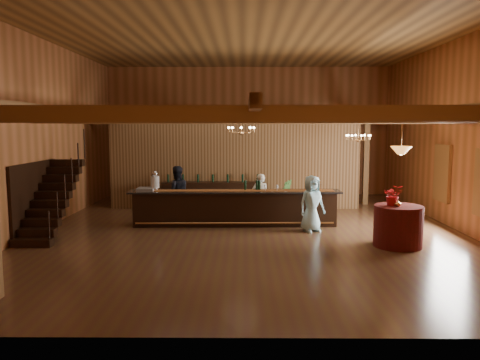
{
  "coord_description": "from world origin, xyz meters",
  "views": [
    {
      "loc": [
        -0.16,
        -13.34,
        3.0
      ],
      "look_at": [
        -0.28,
        0.4,
        1.4
      ],
      "focal_mm": 35.0,
      "sensor_mm": 36.0,
      "label": 1
    }
  ],
  "objects_px": {
    "tasting_bar": "(235,208)",
    "chandelier_left": "(241,130)",
    "staff_second": "(177,193)",
    "guest": "(312,204)",
    "raffle_drum": "(315,185)",
    "floor_plant": "(283,196)",
    "beverage_dispenser": "(155,181)",
    "round_table": "(398,226)",
    "pendant_lamp": "(401,150)",
    "backbar_shelf": "(213,196)",
    "bartender": "(260,197)",
    "chandelier_right": "(358,137)"
  },
  "relations": [
    {
      "from": "raffle_drum",
      "to": "chandelier_right",
      "type": "xyz_separation_m",
      "value": [
        1.6,
        1.35,
        1.4
      ]
    },
    {
      "from": "tasting_bar",
      "to": "floor_plant",
      "type": "height_order",
      "value": "floor_plant"
    },
    {
      "from": "backbar_shelf",
      "to": "round_table",
      "type": "height_order",
      "value": "round_table"
    },
    {
      "from": "chandelier_left",
      "to": "backbar_shelf",
      "type": "bearing_deg",
      "value": 114.19
    },
    {
      "from": "round_table",
      "to": "pendant_lamp",
      "type": "height_order",
      "value": "pendant_lamp"
    },
    {
      "from": "chandelier_left",
      "to": "pendant_lamp",
      "type": "distance_m",
      "value": 4.81
    },
    {
      "from": "beverage_dispenser",
      "to": "raffle_drum",
      "type": "distance_m",
      "value": 4.79
    },
    {
      "from": "beverage_dispenser",
      "to": "chandelier_left",
      "type": "height_order",
      "value": "chandelier_left"
    },
    {
      "from": "raffle_drum",
      "to": "chandelier_left",
      "type": "relative_size",
      "value": 0.42
    },
    {
      "from": "chandelier_left",
      "to": "chandelier_right",
      "type": "xyz_separation_m",
      "value": [
        3.8,
        1.08,
        -0.25
      ]
    },
    {
      "from": "bartender",
      "to": "guest",
      "type": "distance_m",
      "value": 2.14
    },
    {
      "from": "backbar_shelf",
      "to": "staff_second",
      "type": "bearing_deg",
      "value": -123.71
    },
    {
      "from": "bartender",
      "to": "staff_second",
      "type": "relative_size",
      "value": 0.86
    },
    {
      "from": "tasting_bar",
      "to": "floor_plant",
      "type": "relative_size",
      "value": 5.44
    },
    {
      "from": "tasting_bar",
      "to": "beverage_dispenser",
      "type": "distance_m",
      "value": 2.54
    },
    {
      "from": "tasting_bar",
      "to": "raffle_drum",
      "type": "bearing_deg",
      "value": -1.17
    },
    {
      "from": "chandelier_right",
      "to": "floor_plant",
      "type": "height_order",
      "value": "chandelier_right"
    },
    {
      "from": "staff_second",
      "to": "beverage_dispenser",
      "type": "bearing_deg",
      "value": 39.57
    },
    {
      "from": "tasting_bar",
      "to": "pendant_lamp",
      "type": "distance_m",
      "value": 5.14
    },
    {
      "from": "pendant_lamp",
      "to": "bartender",
      "type": "xyz_separation_m",
      "value": [
        -3.32,
        3.26,
        -1.66
      ]
    },
    {
      "from": "beverage_dispenser",
      "to": "floor_plant",
      "type": "xyz_separation_m",
      "value": [
        4.04,
        2.07,
        -0.76
      ]
    },
    {
      "from": "tasting_bar",
      "to": "chandelier_left",
      "type": "relative_size",
      "value": 7.96
    },
    {
      "from": "bartender",
      "to": "raffle_drum",
      "type": "bearing_deg",
      "value": 153.31
    },
    {
      "from": "round_table",
      "to": "pendant_lamp",
      "type": "distance_m",
      "value": 1.89
    },
    {
      "from": "pendant_lamp",
      "to": "raffle_drum",
      "type": "bearing_deg",
      "value": 125.06
    },
    {
      "from": "floor_plant",
      "to": "raffle_drum",
      "type": "bearing_deg",
      "value": -69.92
    },
    {
      "from": "beverage_dispenser",
      "to": "raffle_drum",
      "type": "xyz_separation_m",
      "value": [
        4.79,
        0.0,
        -0.11
      ]
    },
    {
      "from": "bartender",
      "to": "beverage_dispenser",
      "type": "bearing_deg",
      "value": 14.2
    },
    {
      "from": "tasting_bar",
      "to": "bartender",
      "type": "distance_m",
      "value": 1.15
    },
    {
      "from": "bartender",
      "to": "floor_plant",
      "type": "xyz_separation_m",
      "value": [
        0.84,
        1.26,
        -0.16
      ]
    },
    {
      "from": "tasting_bar",
      "to": "backbar_shelf",
      "type": "distance_m",
      "value": 2.69
    },
    {
      "from": "guest",
      "to": "tasting_bar",
      "type": "bearing_deg",
      "value": 134.98
    },
    {
      "from": "pendant_lamp",
      "to": "round_table",
      "type": "bearing_deg",
      "value": 0.0
    },
    {
      "from": "staff_second",
      "to": "guest",
      "type": "xyz_separation_m",
      "value": [
        4.08,
        -1.65,
        -0.06
      ]
    },
    {
      "from": "backbar_shelf",
      "to": "round_table",
      "type": "bearing_deg",
      "value": -47.87
    },
    {
      "from": "tasting_bar",
      "to": "floor_plant",
      "type": "distance_m",
      "value": 2.63
    },
    {
      "from": "backbar_shelf",
      "to": "staff_second",
      "type": "height_order",
      "value": "staff_second"
    },
    {
      "from": "guest",
      "to": "pendant_lamp",
      "type": "bearing_deg",
      "value": -65.22
    },
    {
      "from": "backbar_shelf",
      "to": "floor_plant",
      "type": "bearing_deg",
      "value": -13.8
    },
    {
      "from": "pendant_lamp",
      "to": "guest",
      "type": "xyz_separation_m",
      "value": [
        -1.92,
        1.64,
        -1.6
      ]
    },
    {
      "from": "beverage_dispenser",
      "to": "round_table",
      "type": "bearing_deg",
      "value": -20.63
    },
    {
      "from": "beverage_dispenser",
      "to": "bartender",
      "type": "bearing_deg",
      "value": 14.16
    },
    {
      "from": "tasting_bar",
      "to": "round_table",
      "type": "height_order",
      "value": "tasting_bar"
    },
    {
      "from": "chandelier_right",
      "to": "pendant_lamp",
      "type": "distance_m",
      "value": 3.82
    },
    {
      "from": "staff_second",
      "to": "guest",
      "type": "bearing_deg",
      "value": 139.72
    },
    {
      "from": "chandelier_left",
      "to": "bartender",
      "type": "relative_size",
      "value": 0.54
    },
    {
      "from": "round_table",
      "to": "guest",
      "type": "bearing_deg",
      "value": 139.46
    },
    {
      "from": "bartender",
      "to": "round_table",
      "type": "bearing_deg",
      "value": 135.55
    },
    {
      "from": "backbar_shelf",
      "to": "round_table",
      "type": "relative_size",
      "value": 3.01
    },
    {
      "from": "beverage_dispenser",
      "to": "raffle_drum",
      "type": "height_order",
      "value": "beverage_dispenser"
    }
  ]
}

